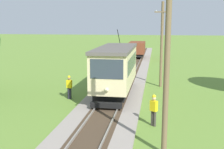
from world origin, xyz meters
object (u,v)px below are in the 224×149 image
gravel_pile (112,53)px  second_worker (69,86)px  utility_pole_near_tram (167,63)px  utility_pole_mid (162,44)px  track_worker (154,109)px  freight_car (137,49)px  red_tram (116,68)px

gravel_pile → second_worker: size_ratio=1.20×
utility_pole_near_tram → gravel_pile: size_ratio=3.65×
utility_pole_mid → track_worker: utility_pole_mid is taller
freight_car → track_worker: bearing=-84.2°
utility_pole_near_tram → track_worker: utility_pole_near_tram is taller
red_tram → track_worker: size_ratio=4.79×
freight_car → utility_pole_near_tram: (3.47, -32.88, 2.45)m
utility_pole_near_tram → utility_pole_mid: size_ratio=1.06×
red_tram → utility_pole_near_tram: (3.47, -9.43, 1.82)m
utility_pole_near_tram → gravel_pile: bearing=102.5°
utility_pole_near_tram → second_worker: bearing=130.0°
red_tram → utility_pole_mid: utility_pole_mid is taller
utility_pole_mid → track_worker: (-0.49, -10.10, -2.82)m
freight_car → track_worker: 29.66m
utility_pole_near_tram → second_worker: size_ratio=4.39×
red_tram → track_worker: bearing=-63.8°
freight_car → utility_pole_near_tram: bearing=-84.0°
red_tram → track_worker: red_tram is taller
track_worker → red_tram: bearing=-118.6°
red_tram → second_worker: red_tram is taller
utility_pole_mid → gravel_pile: bearing=109.4°
utility_pole_near_tram → track_worker: 4.57m
utility_pole_near_tram → red_tram: bearing=110.2°
utility_pole_mid → gravel_pile: size_ratio=3.46×
red_tram → gravel_pile: (-4.59, 26.92, -1.74)m
track_worker → second_worker: same height
red_tram → gravel_pile: size_ratio=3.99×
red_tram → freight_car: 23.46m
freight_car → utility_pole_near_tram: size_ratio=0.66×
utility_pole_near_tram → second_worker: utility_pole_near_tram is taller
red_tram → second_worker: bearing=-157.4°
red_tram → utility_pole_near_tram: size_ratio=1.09×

